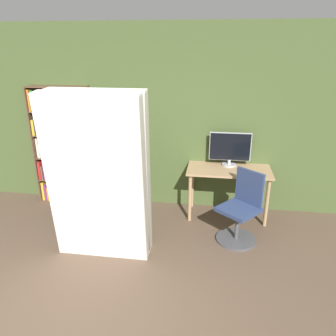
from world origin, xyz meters
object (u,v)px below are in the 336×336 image
monitor (230,148)px  mattress_far (103,175)px  bookshelf (58,148)px  mattress_near (97,182)px  office_chair (241,213)px

monitor → mattress_far: mattress_far is taller
monitor → bookshelf: bookshelf is taller
mattress_near → office_chair: bearing=21.2°
mattress_near → bookshelf: bearing=129.0°
office_chair → monitor: bearing=101.0°
monitor → mattress_far: size_ratio=0.30×
monitor → mattress_near: 2.05m
bookshelf → monitor: bearing=-0.4°
bookshelf → office_chair: bearing=-15.8°
bookshelf → mattress_far: (1.16, -1.23, 0.10)m
mattress_near → mattress_far: bearing=90.0°
monitor → office_chair: monitor is taller
monitor → mattress_near: mattress_near is taller
monitor → mattress_near: size_ratio=0.30×
bookshelf → mattress_near: mattress_near is taller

